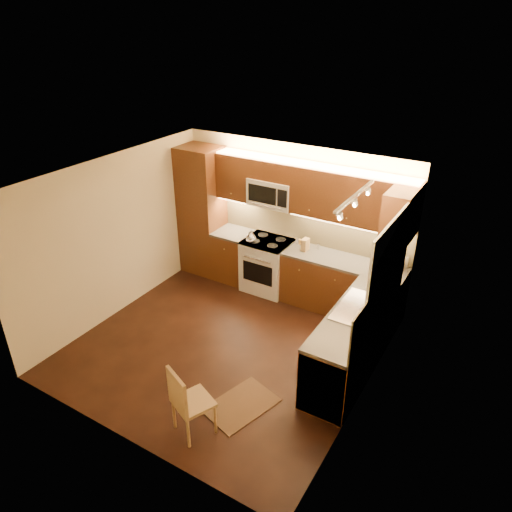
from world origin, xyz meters
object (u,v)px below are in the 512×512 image
Objects in this scene: knife_block at (305,245)px; dining_chair at (193,400)px; stove at (267,265)px; sink at (360,304)px; kettle at (251,236)px; soap_bottle at (393,282)px; toaster_oven at (393,261)px; microwave at (272,192)px.

knife_block is 3.25m from dining_chair.
sink reaches higher than stove.
kettle is 1.09× the size of soap_bottle.
toaster_oven is 0.39× the size of dining_chair.
toaster_oven is 1.37m from knife_block.
kettle is 0.21× the size of dining_chair.
sink is 2.40m from dining_chair.
sink is at bearing -29.36° from stove.
dining_chair is (0.86, -3.17, -0.01)m from stove.
sink is (2.00, -1.12, 0.52)m from stove.
sink is at bearing -13.68° from kettle.
soap_bottle is (0.21, 0.74, 0.01)m from sink.
microwave is (0.00, 0.14, 1.26)m from stove.
stove is 0.86m from knife_block.
microwave is 4.34× the size of soap_bottle.
knife_block is at bearing 169.78° from soap_bottle.
toaster_oven is 3.59m from dining_chair.
microwave reaches higher than dining_chair.
soap_bottle is at bearing 4.64° from kettle.
stove is 2.35m from sink.
sink is (2.00, -1.26, -0.74)m from microwave.
microwave reaches higher than knife_block.
stove is 1.27m from microwave.
stove is 0.62m from kettle.
microwave is 0.99m from knife_block.
stove is at bearing 175.04° from soap_bottle.
kettle is 0.54× the size of toaster_oven.
knife_block is (-1.36, -0.15, -0.01)m from toaster_oven.
knife_block is at bearing -8.73° from microwave.
soap_bottle reaches higher than stove.
knife_block is at bearing -150.39° from toaster_oven.
microwave reaches higher than stove.
microwave is 2.16× the size of toaster_oven.
sink is at bearing -32.21° from microwave.
toaster_oven reaches higher than soap_bottle.
toaster_oven is at bearing 1.41° from microwave.
toaster_oven is at bearing 5.21° from stove.
microwave is 0.80m from kettle.
dining_chair is at bearing -75.39° from microwave.
kettle is at bearing -163.52° from knife_block.
dining_chair is at bearing -74.80° from stove.
toaster_oven is 2.01× the size of soap_bottle.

